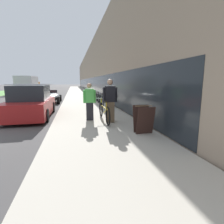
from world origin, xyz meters
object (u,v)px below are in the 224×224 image
object	(u,v)px
tandem_bicycle	(104,112)
sandwich_board_sign	(143,119)
vintage_roadster_curbside	(50,97)
person_rider	(110,101)
parked_sedan_curbside	(31,103)
person_bystander	(90,102)
cruiser_bike_middle	(98,98)
moving_truck	(28,85)
bike_rack_hoop	(106,100)
cruiser_bike_nearest	(101,101)

from	to	relation	value
tandem_bicycle	sandwich_board_sign	distance (m)	2.22
vintage_roadster_curbside	tandem_bicycle	bearing A→B (deg)	-69.39
tandem_bicycle	person_rider	size ratio (longest dim) A/B	1.38
sandwich_board_sign	vintage_roadster_curbside	xyz separation A→B (m)	(-4.13, 10.53, -0.13)
sandwich_board_sign	tandem_bicycle	bearing A→B (deg)	114.73
tandem_bicycle	sandwich_board_sign	size ratio (longest dim) A/B	2.66
parked_sedan_curbside	vintage_roadster_curbside	size ratio (longest dim) A/B	1.15
person_bystander	parked_sedan_curbside	distance (m)	3.38
parked_sedan_curbside	tandem_bicycle	bearing A→B (deg)	-34.06
parked_sedan_curbside	vintage_roadster_curbside	xyz separation A→B (m)	(0.12, 6.27, -0.25)
vintage_roadster_curbside	parked_sedan_curbside	bearing A→B (deg)	-91.11
cruiser_bike_middle	moving_truck	size ratio (longest dim) A/B	0.24
cruiser_bike_middle	moving_truck	xyz separation A→B (m)	(-8.76, 15.94, 0.82)
person_bystander	moving_truck	distance (m)	23.68
sandwich_board_sign	person_bystander	bearing A→B (deg)	123.03
bike_rack_hoop	moving_truck	xyz separation A→B (m)	(-8.83, 19.34, 0.67)
sandwich_board_sign	parked_sedan_curbside	size ratio (longest dim) A/B	0.20
cruiser_bike_nearest	sandwich_board_sign	xyz separation A→B (m)	(0.33, -6.48, 0.08)
person_bystander	cruiser_bike_nearest	bearing A→B (deg)	74.28
tandem_bicycle	cruiser_bike_middle	xyz separation A→B (m)	(0.67, 6.80, -0.03)
person_rider	cruiser_bike_nearest	size ratio (longest dim) A/B	1.00
person_rider	parked_sedan_curbside	bearing A→B (deg)	144.20
person_rider	cruiser_bike_middle	distance (m)	7.13
cruiser_bike_nearest	moving_truck	size ratio (longest dim) A/B	0.25
person_bystander	moving_truck	bearing A→B (deg)	108.53
tandem_bicycle	person_rider	distance (m)	0.60
cruiser_bike_middle	vintage_roadster_curbside	xyz separation A→B (m)	(-3.87, 1.71, -0.04)
cruiser_bike_nearest	cruiser_bike_middle	distance (m)	2.34
cruiser_bike_nearest	cruiser_bike_middle	size ratio (longest dim) A/B	1.07
person_rider	moving_truck	size ratio (longest dim) A/B	0.25
sandwich_board_sign	vintage_roadster_curbside	world-z (taller)	vintage_roadster_curbside
person_bystander	vintage_roadster_curbside	world-z (taller)	person_bystander
tandem_bicycle	vintage_roadster_curbside	bearing A→B (deg)	110.61
tandem_bicycle	person_rider	bearing A→B (deg)	-56.03
person_bystander	cruiser_bike_nearest	xyz separation A→B (m)	(1.17, 4.17, -0.42)
tandem_bicycle	bike_rack_hoop	world-z (taller)	tandem_bicycle
cruiser_bike_nearest	sandwich_board_sign	size ratio (longest dim) A/B	1.93
vintage_roadster_curbside	sandwich_board_sign	bearing A→B (deg)	-68.58
moving_truck	bike_rack_hoop	bearing A→B (deg)	-65.45
cruiser_bike_middle	parked_sedan_curbside	size ratio (longest dim) A/B	0.37
person_rider	vintage_roadster_curbside	xyz separation A→B (m)	(-3.40, 8.80, -0.55)
person_rider	cruiser_bike_middle	world-z (taller)	person_rider
person_rider	bike_rack_hoop	size ratio (longest dim) A/B	2.06
person_rider	person_bystander	size ratio (longest dim) A/B	1.10
person_bystander	parked_sedan_curbside	size ratio (longest dim) A/B	0.36
sandwich_board_sign	bike_rack_hoop	bearing A→B (deg)	92.03
tandem_bicycle	cruiser_bike_middle	distance (m)	6.83
cruiser_bike_middle	vintage_roadster_curbside	world-z (taller)	vintage_roadster_curbside
person_rider	vintage_roadster_curbside	world-z (taller)	person_rider
person_bystander	vintage_roadster_curbside	distance (m)	8.64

